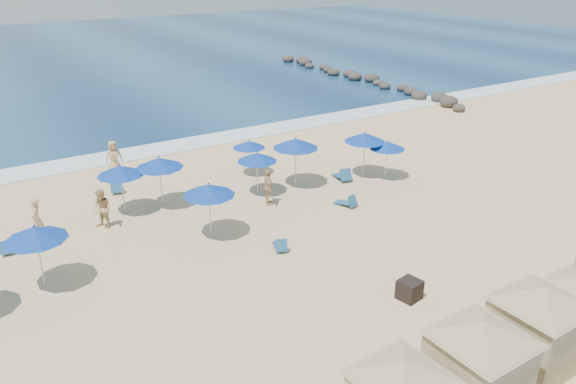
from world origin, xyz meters
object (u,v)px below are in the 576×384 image
(umbrella_7, at_px, (257,157))
(trash_bin, at_px, (409,290))
(umbrella_8, at_px, (296,143))
(beachgoer_1, at_px, (102,209))
(umbrella_6, at_px, (209,190))
(umbrella_5, at_px, (120,170))
(beachgoer_2, at_px, (268,187))
(rock_jetty, at_px, (361,78))
(umbrella_10, at_px, (365,137))
(cabana_2, at_px, (539,317))
(cabana_1, at_px, (480,353))
(umbrella_9, at_px, (249,144))
(umbrella_3, at_px, (35,234))
(umbrella_11, at_px, (387,145))
(beachgoer_0, at_px, (37,219))
(umbrella_4, at_px, (159,163))
(beachgoer_3, at_px, (114,157))

(umbrella_7, bearing_deg, trash_bin, -90.35)
(umbrella_8, xyz_separation_m, beachgoer_1, (-9.99, 0.34, -1.44))
(umbrella_6, height_order, umbrella_7, umbrella_6)
(umbrella_5, height_order, beachgoer_2, umbrella_5)
(umbrella_7, height_order, umbrella_8, umbrella_8)
(rock_jetty, bearing_deg, umbrella_8, -136.16)
(umbrella_10, bearing_deg, cabana_2, -110.80)
(umbrella_5, bearing_deg, rock_jetty, 31.62)
(cabana_1, height_order, umbrella_7, cabana_1)
(rock_jetty, distance_m, umbrella_9, 26.64)
(umbrella_8, height_order, beachgoer_1, umbrella_8)
(umbrella_5, xyz_separation_m, umbrella_6, (2.44, -4.41, 0.05))
(cabana_1, xyz_separation_m, beachgoer_2, (1.95, 14.44, -0.77))
(umbrella_3, bearing_deg, umbrella_10, 8.61)
(umbrella_6, bearing_deg, umbrella_3, -176.62)
(umbrella_11, height_order, beachgoer_2, umbrella_11)
(umbrella_5, bearing_deg, trash_bin, -63.00)
(umbrella_10, bearing_deg, umbrella_6, -167.92)
(umbrella_9, bearing_deg, beachgoer_0, -171.02)
(umbrella_6, distance_m, beachgoer_2, 4.35)
(beachgoer_0, xyz_separation_m, beachgoer_2, (10.18, -2.26, 0.01))
(trash_bin, height_order, umbrella_10, umbrella_10)
(umbrella_3, bearing_deg, umbrella_6, 3.38)
(umbrella_6, relative_size, beachgoer_2, 1.39)
(trash_bin, distance_m, umbrella_4, 13.29)
(umbrella_5, distance_m, umbrella_10, 12.87)
(umbrella_3, height_order, umbrella_6, umbrella_3)
(umbrella_5, relative_size, beachgoer_1, 1.35)
(umbrella_6, relative_size, beachgoer_1, 1.38)
(cabana_2, height_order, beachgoer_0, cabana_2)
(rock_jetty, bearing_deg, trash_bin, -126.28)
(umbrella_6, bearing_deg, umbrella_5, 118.93)
(trash_bin, bearing_deg, umbrella_8, 67.69)
(trash_bin, xyz_separation_m, umbrella_5, (-6.39, 12.54, 1.79))
(umbrella_4, height_order, umbrella_11, umbrella_4)
(cabana_2, xyz_separation_m, beachgoer_1, (-8.31, 15.96, -0.77))
(umbrella_3, height_order, beachgoer_1, umbrella_3)
(beachgoer_2, bearing_deg, cabana_1, -170.13)
(rock_jetty, bearing_deg, cabana_2, -121.78)
(cabana_1, relative_size, umbrella_9, 2.29)
(umbrella_11, relative_size, beachgoer_3, 1.16)
(umbrella_10, height_order, beachgoer_3, umbrella_10)
(umbrella_11, bearing_deg, umbrella_3, -174.74)
(umbrella_10, bearing_deg, umbrella_3, -171.39)
(beachgoer_3, bearing_deg, rock_jetty, 25.44)
(umbrella_3, distance_m, umbrella_11, 18.04)
(beachgoer_0, bearing_deg, umbrella_8, 102.05)
(umbrella_5, xyz_separation_m, umbrella_7, (6.46, -1.37, -0.15))
(umbrella_5, relative_size, umbrella_7, 1.07)
(umbrella_4, distance_m, umbrella_10, 11.06)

